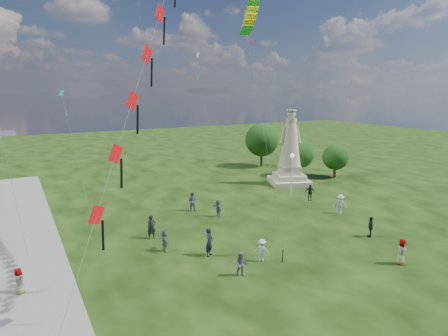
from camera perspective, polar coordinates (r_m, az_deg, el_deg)
waterfront at (r=26.03m, az=-30.77°, el=-14.92°), size 200.00×200.00×1.51m
statue at (r=44.47m, az=10.01°, el=1.72°), size 5.58×5.58×8.73m
lamppost at (r=38.93m, az=10.29°, el=0.31°), size 0.43×0.43×4.59m
tree_row at (r=51.92m, az=8.97°, el=3.35°), size 7.98×14.60×6.34m
person_0 at (r=25.46m, az=-2.24°, el=-11.21°), size 0.84×0.81×1.94m
person_1 at (r=22.94m, az=2.65°, el=-14.48°), size 0.87×0.77×1.52m
person_2 at (r=24.89m, az=5.81°, el=-12.35°), size 1.05×1.06×1.53m
person_3 at (r=30.65m, az=21.42°, el=-8.33°), size 1.02×1.00×1.61m
person_4 at (r=26.83m, az=25.45°, el=-11.47°), size 0.91×0.67×1.68m
person_5 at (r=26.51m, az=-9.01°, el=-10.85°), size 0.96×1.55×1.55m
person_6 at (r=28.74m, az=-10.98°, el=-8.83°), size 0.70×0.50×1.81m
person_7 at (r=34.70m, az=-4.89°, el=-5.04°), size 1.02×0.98×1.81m
person_8 at (r=35.32m, az=17.28°, el=-5.28°), size 1.26×1.18×1.77m
person_9 at (r=38.75m, az=12.95°, el=-3.64°), size 1.08×0.94×1.65m
person_10 at (r=23.85m, az=-28.75°, el=-15.05°), size 0.68×0.82×1.45m
person_11 at (r=32.95m, az=-0.92°, el=-6.11°), size 0.65×1.48×1.59m
red_kite_train at (r=20.07m, az=-12.81°, el=12.31°), size 9.34×9.35×18.05m
small_kites at (r=41.58m, az=-6.85°, el=16.01°), size 31.90×18.05×30.83m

